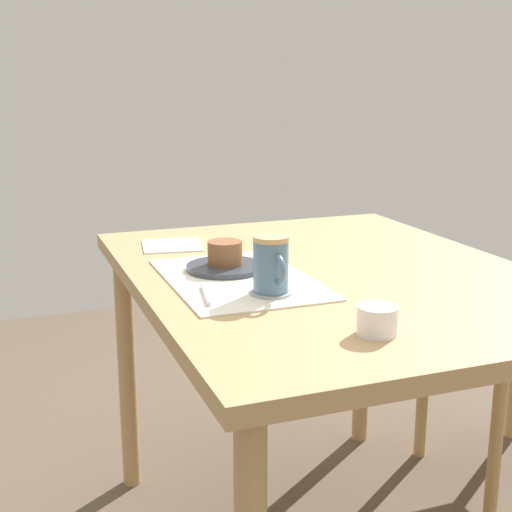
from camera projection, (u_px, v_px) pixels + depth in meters
The scene contains 9 objects.
dining_table at pixel (330, 304), 1.63m from camera, with size 1.14×0.88×0.75m.
placemat at pixel (239, 279), 1.53m from camera, with size 0.43×0.30×0.00m, color silver.
pastry_plate at pixel (225, 267), 1.60m from camera, with size 0.17×0.17×0.01m, color #333842.
pastry at pixel (225, 253), 1.59m from camera, with size 0.08×0.08×0.05m, color brown.
coffee_coaster at pixel (271, 292), 1.42m from camera, with size 0.09×0.09×0.01m, color #99999E.
coffee_mug at pixel (271, 264), 1.41m from camera, with size 0.11×0.07×0.11m.
teaspoon at pixel (206, 294), 1.40m from camera, with size 0.01×0.01×0.13m, color silver.
paper_napkin at pixel (172, 245), 1.84m from camera, with size 0.15×0.15×0.00m, color white.
sugar_bowl at pixel (377, 320), 1.20m from camera, with size 0.07×0.07×0.05m, color white.
Camera 1 is at (1.39, -0.70, 1.18)m, focal length 50.00 mm.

